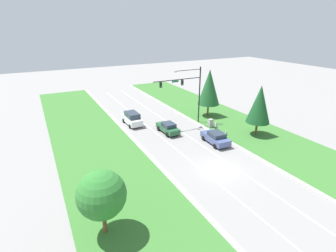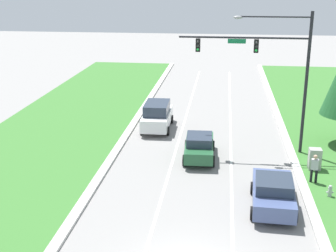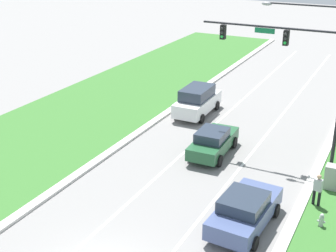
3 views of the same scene
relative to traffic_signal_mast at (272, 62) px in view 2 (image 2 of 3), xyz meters
The scene contains 7 objects.
traffic_signal_mast is the anchor object (origin of this frame).
slate_blue_sedan 9.35m from the traffic_signal_mast, 92.21° to the right, with size 2.32×4.63×1.63m.
white_suv 10.00m from the traffic_signal_mast, 152.81° to the left, with size 2.16×4.76×2.03m.
forest_sedan 6.87m from the traffic_signal_mast, 158.83° to the right, with size 2.04×4.42×1.58m.
utility_cabinet 6.45m from the traffic_signal_mast, 46.99° to the right, with size 0.70×0.60×1.33m.
pedestrian 7.19m from the traffic_signal_mast, 64.94° to the right, with size 0.42×0.30×1.69m.
fire_hydrant 8.90m from the traffic_signal_mast, 66.77° to the right, with size 0.34×0.20×0.70m.
Camera 2 is at (1.17, -15.43, 10.86)m, focal length 50.00 mm.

